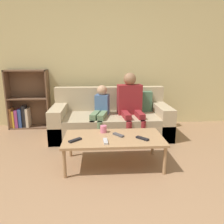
% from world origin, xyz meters
% --- Properties ---
extents(ground_plane, '(22.00, 22.00, 0.00)m').
position_xyz_m(ground_plane, '(0.00, 0.00, 0.00)').
color(ground_plane, '#997251').
extents(wall_back, '(12.00, 0.06, 2.60)m').
position_xyz_m(wall_back, '(0.00, 2.83, 1.30)').
color(wall_back, beige).
rests_on(wall_back, ground_plane).
extents(couch, '(2.01, 0.92, 0.82)m').
position_xyz_m(couch, '(0.09, 2.12, 0.27)').
color(couch, tan).
rests_on(couch, ground_plane).
extents(bookshelf, '(0.77, 0.28, 1.12)m').
position_xyz_m(bookshelf, '(-1.53, 2.69, 0.45)').
color(bookshelf, brown).
rests_on(bookshelf, ground_plane).
extents(coffee_table, '(1.24, 0.65, 0.37)m').
position_xyz_m(coffee_table, '(0.04, 0.98, 0.34)').
color(coffee_table, '#A87F56').
rests_on(coffee_table, ground_plane).
extents(person_adult, '(0.43, 0.66, 1.10)m').
position_xyz_m(person_adult, '(0.41, 2.04, 0.62)').
color(person_adult, maroon).
rests_on(person_adult, ground_plane).
extents(person_child, '(0.36, 0.66, 0.89)m').
position_xyz_m(person_child, '(-0.10, 1.98, 0.50)').
color(person_child, '#66845B').
rests_on(person_child, ground_plane).
extents(cup_near, '(0.09, 0.09, 0.09)m').
position_xyz_m(cup_near, '(-0.08, 1.17, 0.42)').
color(cup_near, pink).
rests_on(cup_near, coffee_table).
extents(tv_remote_0, '(0.15, 0.16, 0.02)m').
position_xyz_m(tv_remote_0, '(0.39, 0.88, 0.39)').
color(tv_remote_0, black).
rests_on(tv_remote_0, coffee_table).
extents(tv_remote_1, '(0.14, 0.16, 0.02)m').
position_xyz_m(tv_remote_1, '(0.11, 1.03, 0.39)').
color(tv_remote_1, '#47474C').
rests_on(tv_remote_1, coffee_table).
extents(tv_remote_2, '(0.06, 0.17, 0.02)m').
position_xyz_m(tv_remote_2, '(-0.07, 0.82, 0.39)').
color(tv_remote_2, '#B7B7BC').
rests_on(tv_remote_2, coffee_table).
extents(tv_remote_3, '(0.16, 0.15, 0.02)m').
position_xyz_m(tv_remote_3, '(-0.43, 0.88, 0.39)').
color(tv_remote_3, black).
rests_on(tv_remote_3, coffee_table).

